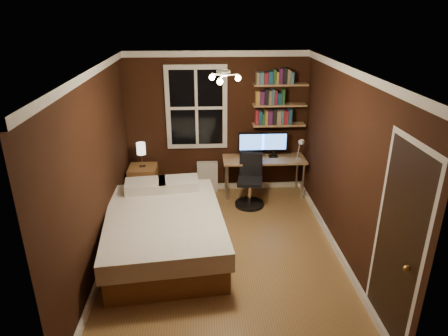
{
  "coord_description": "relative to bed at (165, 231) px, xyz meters",
  "views": [
    {
      "loc": [
        -0.24,
        -4.72,
        3.18
      ],
      "look_at": [
        0.04,
        0.45,
        1.07
      ],
      "focal_mm": 32.0,
      "sensor_mm": 36.0,
      "label": 1
    }
  ],
  "objects": [
    {
      "name": "ceiling_fixture",
      "position": [
        0.8,
        -0.18,
        2.09
      ],
      "size": [
        0.44,
        0.44,
        0.18
      ],
      "primitive_type": null,
      "color": "beige",
      "rests_on": "ceiling"
    },
    {
      "name": "bookshelf_lower",
      "position": [
        1.88,
        1.9,
        0.94
      ],
      "size": [
        0.92,
        0.22,
        0.03
      ],
      "primitive_type": "cube",
      "color": "#A97E52",
      "rests_on": "wall_back"
    },
    {
      "name": "ceiling",
      "position": [
        0.8,
        -0.08,
        2.19
      ],
      "size": [
        3.2,
        4.2,
        0.02
      ],
      "primitive_type": "cube",
      "color": "white",
      "rests_on": "wall_back"
    },
    {
      "name": "bed",
      "position": [
        0.0,
        0.0,
        0.0
      ],
      "size": [
        1.77,
        2.3,
        0.73
      ],
      "rotation": [
        0.0,
        0.0,
        0.11
      ],
      "color": "brown",
      "rests_on": "ground"
    },
    {
      "name": "radiator",
      "position": [
        0.62,
        1.92,
        -0.03
      ],
      "size": [
        0.37,
        0.13,
        0.56
      ],
      "primitive_type": "cube",
      "color": "white",
      "rests_on": "ground"
    },
    {
      "name": "bedside_lamp",
      "position": [
        -0.51,
        1.67,
        0.5
      ],
      "size": [
        0.15,
        0.15,
        0.43
      ],
      "primitive_type": null,
      "color": "white",
      "rests_on": "nightstand"
    },
    {
      "name": "window",
      "position": [
        0.45,
        1.99,
        1.24
      ],
      "size": [
        1.06,
        0.06,
        1.46
      ],
      "primitive_type": "cube",
      "color": "white",
      "rests_on": "wall_back"
    },
    {
      "name": "floor",
      "position": [
        0.8,
        -0.08,
        -0.31
      ],
      "size": [
        4.2,
        4.2,
        0.0
      ],
      "primitive_type": "plane",
      "color": "brown",
      "rests_on": "ground"
    },
    {
      "name": "door",
      "position": [
        2.39,
        -1.63,
        0.71
      ],
      "size": [
        0.03,
        0.82,
        2.05
      ],
      "primitive_type": null,
      "color": "black",
      "rests_on": "ground"
    },
    {
      "name": "wall_back",
      "position": [
        0.8,
        2.02,
        0.94
      ],
      "size": [
        3.2,
        0.04,
        2.5
      ],
      "primitive_type": "cube",
      "color": "black",
      "rests_on": "ground"
    },
    {
      "name": "bookshelf_middle",
      "position": [
        1.88,
        1.9,
        1.29
      ],
      "size": [
        0.92,
        0.22,
        0.03
      ],
      "primitive_type": "cube",
      "color": "#A97E52",
      "rests_on": "wall_back"
    },
    {
      "name": "nightstand",
      "position": [
        -0.51,
        1.67,
        -0.01
      ],
      "size": [
        0.48,
        0.48,
        0.6
      ],
      "primitive_type": "cube",
      "rotation": [
        0.0,
        0.0,
        -0.0
      ],
      "color": "brown",
      "rests_on": "ground"
    },
    {
      "name": "monitor_left",
      "position": [
        1.4,
        1.8,
        0.6
      ],
      "size": [
        0.48,
        0.12,
        0.45
      ],
      "primitive_type": null,
      "color": "black",
      "rests_on": "desk"
    },
    {
      "name": "monitor_right",
      "position": [
        1.79,
        1.8,
        0.6
      ],
      "size": [
        0.48,
        0.12,
        0.45
      ],
      "primitive_type": null,
      "color": "black",
      "rests_on": "desk"
    },
    {
      "name": "door_knob",
      "position": [
        2.35,
        -1.93,
        0.69
      ],
      "size": [
        0.06,
        0.06,
        0.06
      ],
      "primitive_type": "sphere",
      "color": "gold",
      "rests_on": "door"
    },
    {
      "name": "desk",
      "position": [
        1.62,
        1.73,
        0.32
      ],
      "size": [
        1.45,
        0.54,
        0.69
      ],
      "color": "#A97E52",
      "rests_on": "ground"
    },
    {
      "name": "books_row_lower",
      "position": [
        1.88,
        1.9,
        1.07
      ],
      "size": [
        0.6,
        0.16,
        0.23
      ],
      "primitive_type": null,
      "color": "maroon",
      "rests_on": "bookshelf_lower"
    },
    {
      "name": "bookshelf_upper",
      "position": [
        1.88,
        1.9,
        1.64
      ],
      "size": [
        0.92,
        0.22,
        0.03
      ],
      "primitive_type": "cube",
      "color": "#A97E52",
      "rests_on": "wall_back"
    },
    {
      "name": "books_row_middle",
      "position": [
        1.88,
        1.9,
        1.42
      ],
      "size": [
        0.48,
        0.16,
        0.23
      ],
      "primitive_type": null,
      "color": "navy",
      "rests_on": "bookshelf_middle"
    },
    {
      "name": "wall_left",
      "position": [
        -0.8,
        -0.08,
        0.94
      ],
      "size": [
        0.04,
        4.2,
        2.5
      ],
      "primitive_type": "cube",
      "color": "black",
      "rests_on": "ground"
    },
    {
      "name": "office_chair",
      "position": [
        1.33,
        1.32,
        0.02
      ],
      "size": [
        0.5,
        0.5,
        0.9
      ],
      "rotation": [
        0.0,
        0.0,
        -0.17
      ],
      "color": "black",
      "rests_on": "ground"
    },
    {
      "name": "books_row_upper",
      "position": [
        1.88,
        1.9,
        1.77
      ],
      "size": [
        0.6,
        0.16,
        0.23
      ],
      "primitive_type": null,
      "color": "#255727",
      "rests_on": "bookshelf_upper"
    },
    {
      "name": "desk_lamp",
      "position": [
        2.2,
        1.57,
        0.6
      ],
      "size": [
        0.14,
        0.32,
        0.44
      ],
      "primitive_type": null,
      "color": "silver",
      "rests_on": "desk"
    },
    {
      "name": "wall_right",
      "position": [
        2.4,
        -0.08,
        0.94
      ],
      "size": [
        0.04,
        4.2,
        2.5
      ],
      "primitive_type": "cube",
      "color": "black",
      "rests_on": "ground"
    }
  ]
}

